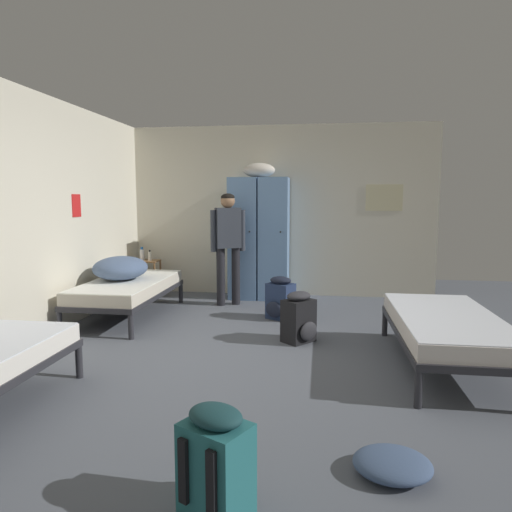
{
  "coord_description": "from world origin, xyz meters",
  "views": [
    {
      "loc": [
        0.66,
        -4.4,
        1.54
      ],
      "look_at": [
        0.0,
        0.29,
        0.95
      ],
      "focal_mm": 32.65,
      "sensor_mm": 36.0,
      "label": 1
    }
  ],
  "objects_px": {
    "bedding_heap": "(120,268)",
    "clothes_pile_denim": "(392,464)",
    "water_bottle": "(142,254)",
    "backpack_navy": "(280,299)",
    "lotion_bottle": "(150,256)",
    "bed_left_rear": "(128,288)",
    "bed_right": "(447,326)",
    "locker_bank": "(259,236)",
    "backpack_teal": "(217,462)",
    "backpack_black": "(299,318)",
    "shelf_unit": "(147,274)",
    "person_traveler": "(228,238)"
  },
  "relations": [
    {
      "from": "shelf_unit",
      "to": "lotion_bottle",
      "type": "bearing_deg",
      "value": -29.74
    },
    {
      "from": "bed_right",
      "to": "bedding_heap",
      "type": "distance_m",
      "value": 3.96
    },
    {
      "from": "bed_left_rear",
      "to": "water_bottle",
      "type": "xyz_separation_m",
      "value": [
        -0.33,
        1.33,
        0.28
      ]
    },
    {
      "from": "bedding_heap",
      "to": "water_bottle",
      "type": "distance_m",
      "value": 1.33
    },
    {
      "from": "person_traveler",
      "to": "clothes_pile_denim",
      "type": "xyz_separation_m",
      "value": [
        1.73,
        -4.0,
        -0.91
      ]
    },
    {
      "from": "locker_bank",
      "to": "backpack_teal",
      "type": "relative_size",
      "value": 3.76
    },
    {
      "from": "backpack_navy",
      "to": "locker_bank",
      "type": "bearing_deg",
      "value": 109.31
    },
    {
      "from": "bed_left_rear",
      "to": "person_traveler",
      "type": "relative_size",
      "value": 1.18
    },
    {
      "from": "locker_bank",
      "to": "clothes_pile_denim",
      "type": "relative_size",
      "value": 4.71
    },
    {
      "from": "bed_left_rear",
      "to": "clothes_pile_denim",
      "type": "height_order",
      "value": "bed_left_rear"
    },
    {
      "from": "bed_right",
      "to": "clothes_pile_denim",
      "type": "height_order",
      "value": "bed_right"
    },
    {
      "from": "backpack_black",
      "to": "backpack_teal",
      "type": "relative_size",
      "value": 1.0
    },
    {
      "from": "shelf_unit",
      "to": "bedding_heap",
      "type": "height_order",
      "value": "bedding_heap"
    },
    {
      "from": "lotion_bottle",
      "to": "backpack_teal",
      "type": "xyz_separation_m",
      "value": [
        2.16,
        -4.83,
        -0.39
      ]
    },
    {
      "from": "locker_bank",
      "to": "bed_right",
      "type": "bearing_deg",
      "value": -52.67
    },
    {
      "from": "bed_right",
      "to": "backpack_black",
      "type": "height_order",
      "value": "backpack_black"
    },
    {
      "from": "shelf_unit",
      "to": "person_traveler",
      "type": "bearing_deg",
      "value": -17.31
    },
    {
      "from": "bedding_heap",
      "to": "clothes_pile_denim",
      "type": "xyz_separation_m",
      "value": [
        2.99,
        -3.15,
        -0.58
      ]
    },
    {
      "from": "shelf_unit",
      "to": "bed_left_rear",
      "type": "height_order",
      "value": "shelf_unit"
    },
    {
      "from": "water_bottle",
      "to": "backpack_navy",
      "type": "distance_m",
      "value": 2.6
    },
    {
      "from": "backpack_teal",
      "to": "bedding_heap",
      "type": "bearing_deg",
      "value": 120.22
    },
    {
      "from": "backpack_black",
      "to": "shelf_unit",
      "type": "bearing_deg",
      "value": 140.49
    },
    {
      "from": "locker_bank",
      "to": "person_traveler",
      "type": "relative_size",
      "value": 1.29
    },
    {
      "from": "person_traveler",
      "to": "lotion_bottle",
      "type": "xyz_separation_m",
      "value": [
        -1.33,
        0.4,
        -0.33
      ]
    },
    {
      "from": "backpack_black",
      "to": "backpack_teal",
      "type": "distance_m",
      "value": 2.82
    },
    {
      "from": "water_bottle",
      "to": "bedding_heap",
      "type": "bearing_deg",
      "value": -80.22
    },
    {
      "from": "bed_left_rear",
      "to": "lotion_bottle",
      "type": "bearing_deg",
      "value": 98.04
    },
    {
      "from": "person_traveler",
      "to": "backpack_black",
      "type": "relative_size",
      "value": 2.93
    },
    {
      "from": "bedding_heap",
      "to": "lotion_bottle",
      "type": "bearing_deg",
      "value": 93.47
    },
    {
      "from": "backpack_black",
      "to": "backpack_teal",
      "type": "height_order",
      "value": "same"
    },
    {
      "from": "backpack_black",
      "to": "backpack_navy",
      "type": "height_order",
      "value": "same"
    },
    {
      "from": "backpack_teal",
      "to": "backpack_navy",
      "type": "height_order",
      "value": "same"
    },
    {
      "from": "bed_right",
      "to": "backpack_teal",
      "type": "bearing_deg",
      "value": -126.02
    },
    {
      "from": "bed_left_rear",
      "to": "backpack_navy",
      "type": "xyz_separation_m",
      "value": [
        1.96,
        0.18,
        -0.12
      ]
    },
    {
      "from": "shelf_unit",
      "to": "backpack_navy",
      "type": "xyz_separation_m",
      "value": [
        2.21,
        -1.13,
        -0.09
      ]
    },
    {
      "from": "lotion_bottle",
      "to": "backpack_navy",
      "type": "relative_size",
      "value": 0.3
    },
    {
      "from": "bed_left_rear",
      "to": "bed_right",
      "type": "relative_size",
      "value": 1.0
    },
    {
      "from": "water_bottle",
      "to": "lotion_bottle",
      "type": "distance_m",
      "value": 0.16
    },
    {
      "from": "locker_bank",
      "to": "lotion_bottle",
      "type": "distance_m",
      "value": 1.74
    },
    {
      "from": "bed_left_rear",
      "to": "backpack_navy",
      "type": "height_order",
      "value": "backpack_navy"
    },
    {
      "from": "bed_right",
      "to": "lotion_bottle",
      "type": "relative_size",
      "value": 11.33
    },
    {
      "from": "backpack_navy",
      "to": "clothes_pile_denim",
      "type": "relative_size",
      "value": 1.25
    },
    {
      "from": "person_traveler",
      "to": "lotion_bottle",
      "type": "relative_size",
      "value": 9.6
    },
    {
      "from": "water_bottle",
      "to": "bed_right",
      "type": "bearing_deg",
      "value": -33.83
    },
    {
      "from": "backpack_navy",
      "to": "lotion_bottle",
      "type": "bearing_deg",
      "value": 153.05
    },
    {
      "from": "backpack_black",
      "to": "bedding_heap",
      "type": "bearing_deg",
      "value": 161.81
    },
    {
      "from": "water_bottle",
      "to": "backpack_navy",
      "type": "height_order",
      "value": "water_bottle"
    },
    {
      "from": "backpack_black",
      "to": "clothes_pile_denim",
      "type": "height_order",
      "value": "backpack_black"
    },
    {
      "from": "clothes_pile_denim",
      "to": "shelf_unit",
      "type": "bearing_deg",
      "value": 125.22
    },
    {
      "from": "shelf_unit",
      "to": "backpack_teal",
      "type": "bearing_deg",
      "value": -65.38
    }
  ]
}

